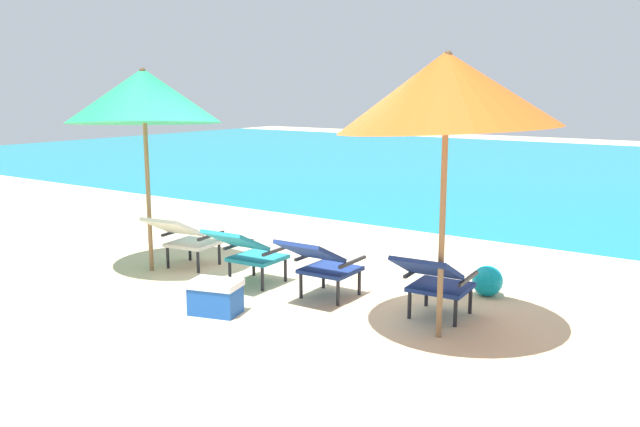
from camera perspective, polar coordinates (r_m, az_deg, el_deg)
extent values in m
plane|color=#CCB78E|center=(10.63, 11.48, -1.01)|extent=(40.00, 40.00, 0.00)
cube|color=teal|center=(18.44, 21.99, 3.29)|extent=(40.00, 18.00, 0.01)
cube|color=silver|center=(8.13, -10.69, -2.51)|extent=(0.59, 0.57, 0.04)
cube|color=silver|center=(7.80, -12.38, -1.12)|extent=(0.59, 0.59, 0.27)
cylinder|color=black|center=(8.46, -10.98, -3.06)|extent=(0.04, 0.04, 0.26)
cylinder|color=black|center=(8.20, -8.54, -3.41)|extent=(0.04, 0.04, 0.26)
cylinder|color=black|center=(8.14, -12.78, -3.66)|extent=(0.04, 0.04, 0.26)
cylinder|color=black|center=(7.88, -10.30, -4.05)|extent=(0.04, 0.04, 0.26)
cube|color=black|center=(8.27, -12.15, -1.51)|extent=(0.10, 0.50, 0.03)
cube|color=black|center=(7.95, -9.22, -1.87)|extent=(0.10, 0.50, 0.03)
cube|color=teal|center=(7.35, -5.31, -3.78)|extent=(0.55, 0.53, 0.04)
cube|color=teal|center=(7.01, -7.17, -2.26)|extent=(0.55, 0.54, 0.27)
cylinder|color=black|center=(7.68, -5.65, -4.31)|extent=(0.04, 0.04, 0.26)
cylinder|color=black|center=(7.43, -2.95, -4.79)|extent=(0.04, 0.04, 0.26)
cylinder|color=black|center=(7.36, -7.65, -5.01)|extent=(0.04, 0.04, 0.26)
cylinder|color=black|center=(7.10, -4.91, -5.54)|extent=(0.04, 0.04, 0.26)
cube|color=black|center=(7.48, -6.91, -2.61)|extent=(0.06, 0.50, 0.03)
cube|color=black|center=(7.17, -3.67, -3.13)|extent=(0.06, 0.50, 0.03)
cube|color=navy|center=(6.85, 0.89, -4.80)|extent=(0.54, 0.52, 0.04)
cube|color=navy|center=(6.49, -0.83, -3.22)|extent=(0.54, 0.53, 0.27)
cylinder|color=black|center=(7.18, 0.29, -5.33)|extent=(0.04, 0.04, 0.26)
cylinder|color=black|center=(6.96, 3.35, -5.86)|extent=(0.04, 0.04, 0.26)
cylinder|color=black|center=(6.84, -1.63, -6.13)|extent=(0.04, 0.04, 0.26)
cylinder|color=black|center=(6.61, 1.53, -6.73)|extent=(0.04, 0.04, 0.26)
cube|color=black|center=(6.96, -0.93, -3.54)|extent=(0.05, 0.50, 0.03)
cube|color=black|center=(6.69, 2.78, -4.12)|extent=(0.05, 0.50, 0.03)
cube|color=navy|center=(6.37, 10.20, -6.16)|extent=(0.56, 0.54, 0.04)
cube|color=navy|center=(5.97, 9.06, -4.58)|extent=(0.56, 0.56, 0.27)
cylinder|color=black|center=(6.68, 9.01, -6.68)|extent=(0.04, 0.04, 0.26)
cylinder|color=black|center=(6.54, 12.62, -7.19)|extent=(0.04, 0.04, 0.26)
cylinder|color=black|center=(6.31, 7.59, -7.69)|extent=(0.04, 0.04, 0.26)
cylinder|color=black|center=(6.16, 11.40, -8.26)|extent=(0.04, 0.04, 0.26)
cube|color=black|center=(6.43, 8.05, -4.83)|extent=(0.07, 0.50, 0.03)
cube|color=black|center=(6.26, 12.48, -5.41)|extent=(0.07, 0.50, 0.03)
cylinder|color=olive|center=(7.95, -14.34, 1.37)|extent=(0.05, 0.05, 1.74)
cone|color=#1E9E60|center=(7.85, -14.73, 9.63)|extent=(2.45, 2.46, 0.74)
sphere|color=#4C3823|center=(7.85, -14.82, 11.62)|extent=(0.07, 0.07, 0.07)
cylinder|color=olive|center=(5.69, 10.30, -1.75)|extent=(0.05, 0.05, 1.80)
cone|color=#EA5619|center=(5.56, 10.71, 10.20)|extent=(1.94, 1.91, 0.72)
sphere|color=#4C3823|center=(5.57, 10.81, 13.07)|extent=(0.07, 0.07, 0.07)
sphere|color=#0A93AD|center=(7.12, 14.01, -5.56)|extent=(0.31, 0.31, 0.31)
cube|color=#194CA5|center=(6.46, -8.85, -7.28)|extent=(0.52, 0.42, 0.26)
cube|color=white|center=(6.41, -8.90, -5.91)|extent=(0.54, 0.44, 0.06)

